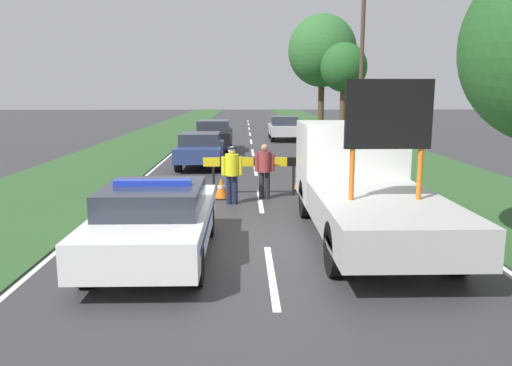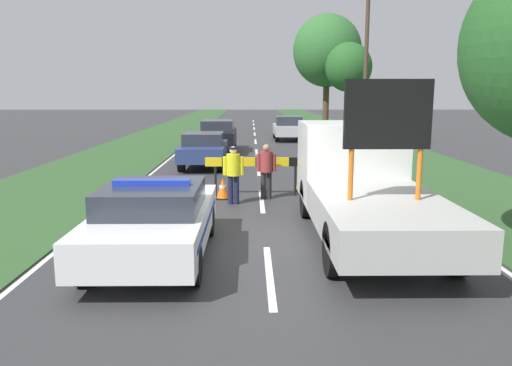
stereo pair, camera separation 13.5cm
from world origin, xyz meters
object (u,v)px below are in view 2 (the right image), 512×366
Objects in this scene: queued_car_hatch_blue at (204,149)px; queued_car_sedan_black at (218,135)px; police_officer at (233,170)px; utility_pole at (366,60)px; traffic_cone_centre_front at (223,188)px; queued_car_sedan_silver at (288,128)px; roadside_tree_mid_left at (327,51)px; police_car at (155,219)px; work_truck at (361,180)px; road_barrier at (255,164)px; pedestrian_civilian at (266,167)px; traffic_cone_near_police at (302,181)px; roadside_tree_near_left at (349,68)px.

queued_car_sedan_black is at bearing -92.48° from queued_car_hatch_blue.
police_officer is 0.18× the size of utility_pole.
traffic_cone_centre_front is 18.05m from queued_car_sedan_silver.
police_officer is at bearing -104.60° from roadside_tree_mid_left.
police_car is at bearing 89.70° from queued_car_sedan_black.
police_officer is (1.27, 4.40, 0.21)m from police_car.
work_truck is at bearing -96.74° from roadside_tree_mid_left.
police_car is at bearing -113.46° from road_barrier.
traffic_cone_centre_front is (-3.13, 3.43, -0.82)m from work_truck.
police_officer is 0.34× the size of queued_car_sedan_black.
queued_car_sedan_black is 1.09× the size of queued_car_sedan_silver.
utility_pole is at bearing 178.49° from queued_car_sedan_black.
police_car is 16.54m from queued_car_sedan_black.
road_barrier is 22.06m from roadside_tree_mid_left.
pedestrian_civilian is 0.18× the size of utility_pole.
traffic_cone_centre_front is (-2.35, -1.27, 0.01)m from traffic_cone_near_police.
pedestrian_civilian is 1.86m from traffic_cone_near_police.
work_truck is 0.76× the size of roadside_tree_mid_left.
pedestrian_civilian is 0.37× the size of queued_car_sedan_silver.
police_car is 0.51× the size of utility_pole.
pedestrian_civilian is (0.90, 0.63, -0.02)m from police_officer.
police_officer is at bearing -65.08° from traffic_cone_centre_front.
road_barrier is 17.51m from queued_car_sedan_silver.
police_car reaches higher than road_barrier.
utility_pole reaches higher than traffic_cone_centre_front.
roadside_tree_mid_left is (7.14, 15.17, 5.03)m from queued_car_hatch_blue.
roadside_tree_mid_left is at bearing -125.05° from queued_car_sedan_black.
utility_pole is at bearing -94.27° from roadside_tree_near_left.
roadside_tree_near_left reaches higher than queued_car_sedan_silver.
roadside_tree_mid_left reaches higher than police_car.
pedestrian_civilian is (0.30, -0.46, -0.01)m from road_barrier.
road_barrier is 0.33× the size of utility_pole.
queued_car_hatch_blue is at bearing -145.86° from utility_pole.
road_barrier is 1.25m from police_officer.
road_barrier is at bearing -117.05° from utility_pole.
roadside_tree_mid_left is at bearing -115.21° from queued_car_hatch_blue.
utility_pole is at bearing 58.33° from road_barrier.
police_officer is (-0.60, -1.09, 0.01)m from road_barrier.
utility_pole reaches higher than traffic_cone_near_police.
police_officer is 18.68m from queued_car_sedan_silver.
queued_car_hatch_blue is (-2.31, 6.19, -0.17)m from pedestrian_civilian.
queued_car_sedan_silver is at bearing -110.17° from queued_car_hatch_blue.
utility_pole is at bearing -100.87° from work_truck.
traffic_cone_centre_front is 0.14× the size of queued_car_sedan_silver.
pedestrian_civilian is at bearing 110.49° from queued_car_hatch_blue.
police_officer is 0.39× the size of queued_car_hatch_blue.
road_barrier is at bearing -58.05° from work_truck.
work_truck is 3.92m from police_officer.
queued_car_hatch_blue is (-1.09, 6.13, 0.44)m from traffic_cone_centre_front.
roadside_tree_mid_left reaches higher than work_truck.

